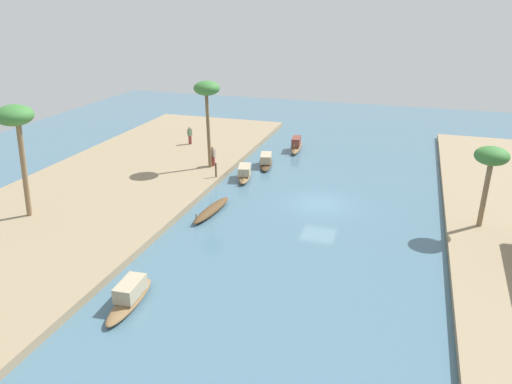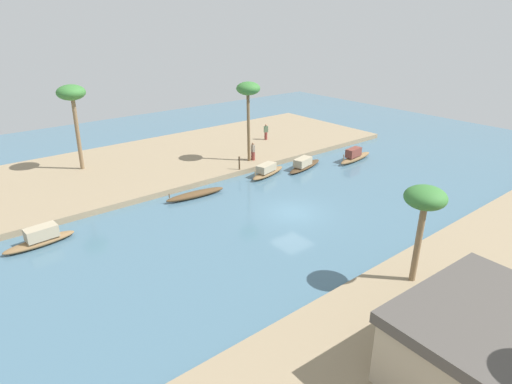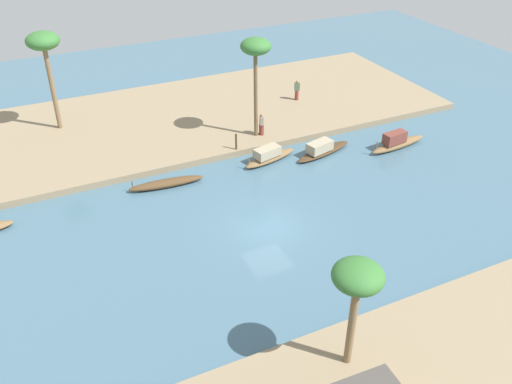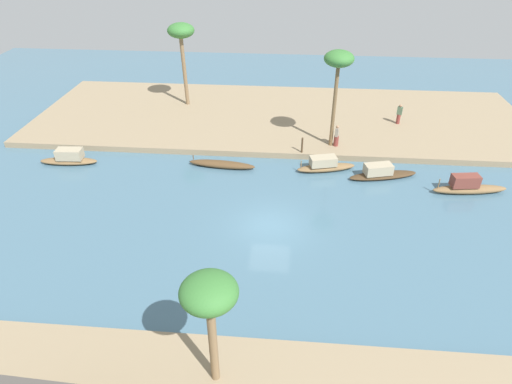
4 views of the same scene
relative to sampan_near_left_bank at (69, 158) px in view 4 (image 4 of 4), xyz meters
name	(u,v)px [view 4 (image 4 of 4)]	position (x,y,z in m)	size (l,w,h in m)	color
river_water	(270,226)	(-15.40, 6.47, -0.47)	(75.84, 75.84, 0.00)	#476B7F
riverbank_left	(280,117)	(-15.40, -9.67, -0.23)	(43.56, 15.09, 0.47)	#937F60
sampan_near_left_bank	(69,158)	(0.00, 0.00, 0.00)	(4.32, 1.30, 1.20)	brown
sampan_with_tall_canopy	(381,173)	(-22.87, 0.16, -0.07)	(5.08, 2.25, 1.09)	#47331E
sampan_with_red_awning	(468,187)	(-28.34, 1.66, 0.02)	(5.08, 1.51, 1.35)	brown
sampan_upstream_small	(222,164)	(-11.43, -0.41, -0.22)	(4.99, 1.30, 0.81)	brown
sampan_foreground	(325,165)	(-18.97, -0.55, -0.02)	(4.42, 1.99, 1.14)	brown
person_on_near_bank	(399,115)	(-25.59, -8.53, 0.81)	(0.49, 0.41, 1.74)	brown
person_by_mooring	(337,137)	(-19.94, -3.78, 0.74)	(0.45, 0.47, 1.71)	brown
mooring_post	(302,145)	(-17.29, -2.43, 0.60)	(0.14, 0.14, 1.20)	#4C3823
palm_tree_left_near	(339,63)	(-19.54, -3.94, 6.44)	(2.15, 2.15, 7.33)	brown
palm_tree_left_far	(181,34)	(-6.48, -11.31, 6.45)	(2.36, 2.36, 7.45)	#7F6647
palm_tree_right_short	(209,297)	(-13.84, 17.06, 4.44)	(2.05, 2.05, 5.23)	#7F6647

